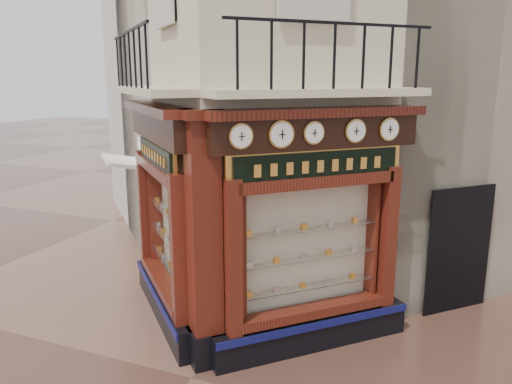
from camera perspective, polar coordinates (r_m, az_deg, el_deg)
The scene contains 16 objects.
ground at distance 8.07m, azimuth -7.37°, elevation -20.34°, with size 80.00×80.00×0.00m, color #4A2D22.
main_building at distance 12.57m, azimuth 6.63°, elevation 20.07°, with size 8.00×8.00×12.00m, color beige.
neighbour_left at distance 15.66m, azimuth 0.04°, elevation 16.88°, with size 8.00×8.00×11.00m, color beige.
neighbour_right at distance 14.53m, azimuth 19.24°, elevation 16.50°, with size 8.00×8.00×11.00m, color beige.
shopfront_left at distance 9.16m, azimuth -10.56°, elevation -2.73°, with size 2.86×2.86×3.98m.
shopfront_right at distance 8.04m, azimuth 6.63°, elevation -4.81°, with size 2.86×2.86×3.98m.
corner_pilaster at distance 7.61m, azimuth -5.93°, elevation -6.07°, with size 0.85×0.85×3.98m.
balcony at distance 8.08m, azimuth -2.95°, elevation 11.50°, with size 5.94×2.97×1.03m.
clock_a at distance 6.98m, azimuth -1.74°, elevation 6.39°, with size 0.29×0.29×0.36m.
clock_b at distance 7.22m, azimuth 2.90°, elevation 6.60°, with size 0.32×0.32×0.41m.
clock_c at distance 7.47m, azimuth 6.61°, elevation 6.74°, with size 0.28×0.28×0.35m.
clock_d at distance 7.85m, azimuth 11.29°, elevation 6.87°, with size 0.30×0.30×0.37m.
clock_e at distance 8.21m, azimuth 14.95°, elevation 6.94°, with size 0.30×0.30×0.37m.
awning at distance 12.08m, azimuth -13.97°, elevation -8.92°, with size 1.51×0.90×0.08m, color white, non-canonical shape.
signboard_left at distance 8.92m, azimuth -11.34°, elevation 4.19°, with size 1.94×1.94×0.52m.
signboard_right at distance 7.71m, azimuth 7.13°, elevation 3.01°, with size 2.18×2.18×0.58m.
Camera 1 is at (3.43, -5.82, 4.41)m, focal length 35.00 mm.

